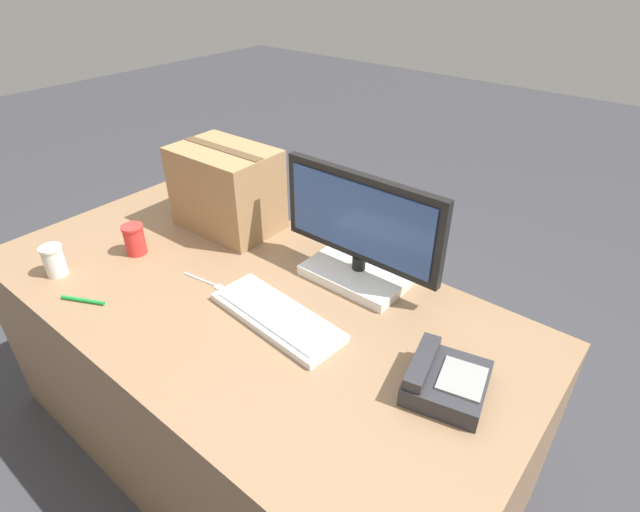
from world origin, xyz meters
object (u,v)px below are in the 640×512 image
Objects in this scene: paper_cup_left at (54,261)px; pen_marker at (83,300)px; spoon at (210,283)px; desk_phone at (444,380)px; keyboard at (277,316)px; monitor at (360,237)px; cardboard_box at (227,189)px; paper_cup_right at (135,239)px.

pen_marker is at bearing -7.09° from paper_cup_left.
paper_cup_left is at bearing -154.73° from spoon.
desk_phone is 1.27m from paper_cup_left.
desk_phone is (0.50, 0.06, 0.02)m from keyboard.
monitor is 1.48× the size of cardboard_box.
keyboard is 0.50m from desk_phone.
desk_phone is at bearing 5.60° from paper_cup_right.
desk_phone is 1.72× the size of pen_marker.
desk_phone is 1.08m from pen_marker.
cardboard_box is at bearing 155.44° from keyboard.
monitor is 0.79m from paper_cup_right.
paper_cup_right is at bearing -151.56° from monitor.
keyboard is at bearing 173.99° from desk_phone.
cardboard_box is at bearing -115.11° from pen_marker.
paper_cup_right reaches higher than desk_phone.
pen_marker is (0.01, -0.61, -0.15)m from cardboard_box.
cardboard_box is (-0.24, 0.30, 0.15)m from spoon.
cardboard_box is at bearing 71.96° from paper_cup_left.
monitor is 0.53m from desk_phone.
monitor reaches higher than spoon.
spoon is 0.41m from cardboard_box.
paper_cup_left is 0.26m from paper_cup_right.
paper_cup_left is at bearing -177.22° from desk_phone.
paper_cup_right is 0.65× the size of spoon.
monitor is at bearing 85.13° from keyboard.
spoon is at bearing 6.60° from paper_cup_right.
paper_cup_left is 0.63× the size of spoon.
paper_cup_right is at bearing 172.21° from desk_phone.
paper_cup_left is at bearing -109.61° from paper_cup_right.
monitor is at bearing 38.46° from paper_cup_left.
paper_cup_left is (-1.22, -0.35, 0.02)m from desk_phone.
cardboard_box is (-0.58, -0.03, 0.00)m from monitor.
paper_cup_left is (-0.72, -0.29, 0.04)m from keyboard.
desk_phone is at bearing -2.94° from spoon.
spoon is (-0.35, -0.33, -0.15)m from monitor.
paper_cup_right is (-0.63, -0.05, 0.04)m from keyboard.
monitor is 4.16× the size of pen_marker.
paper_cup_left is 0.78× the size of pen_marker.
keyboard is 0.29m from spoon.
paper_cup_left reaches higher than spoon.
paper_cup_left is 0.62m from cardboard_box.
paper_cup_right is 0.30m from pen_marker.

